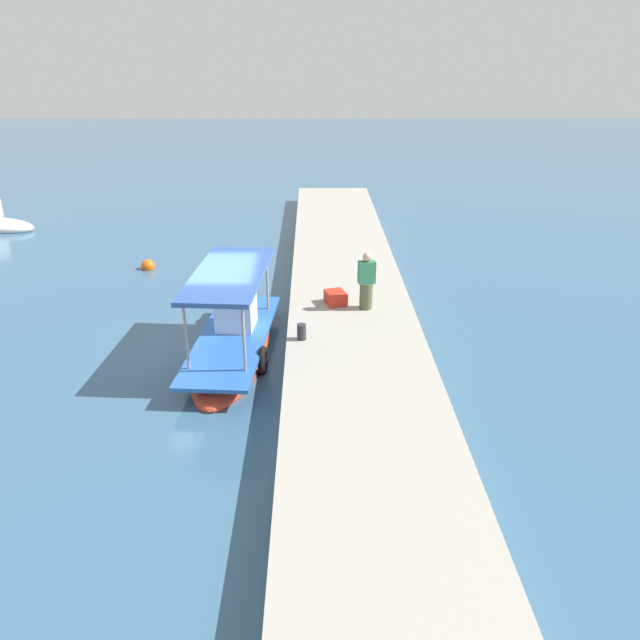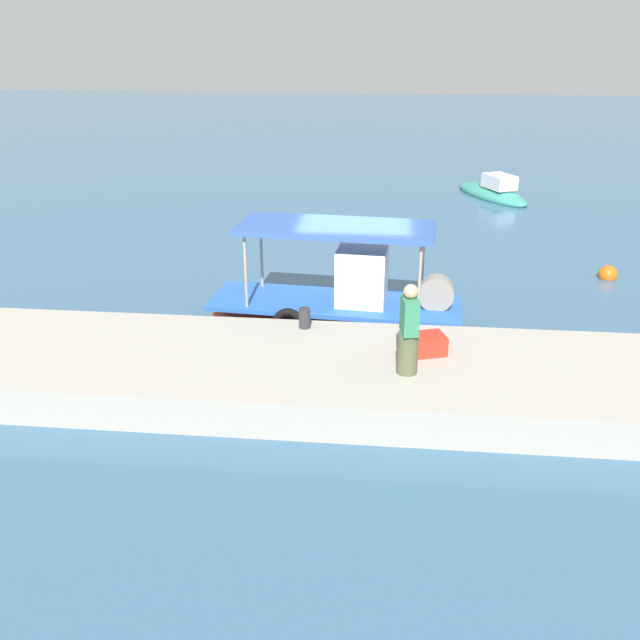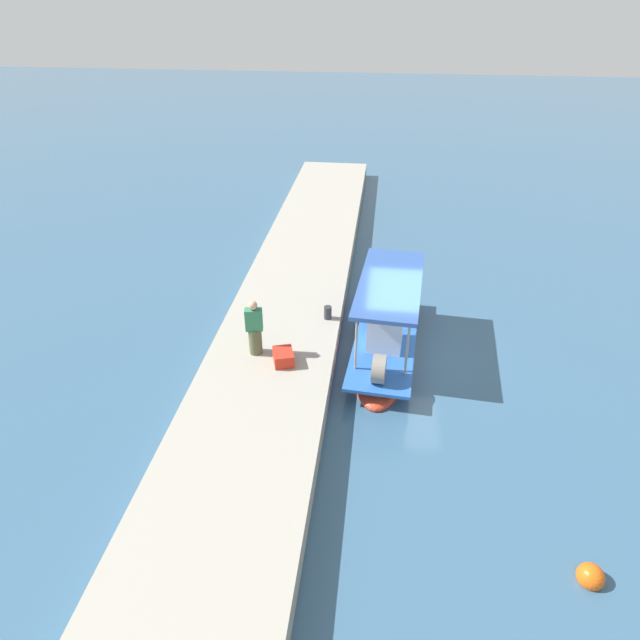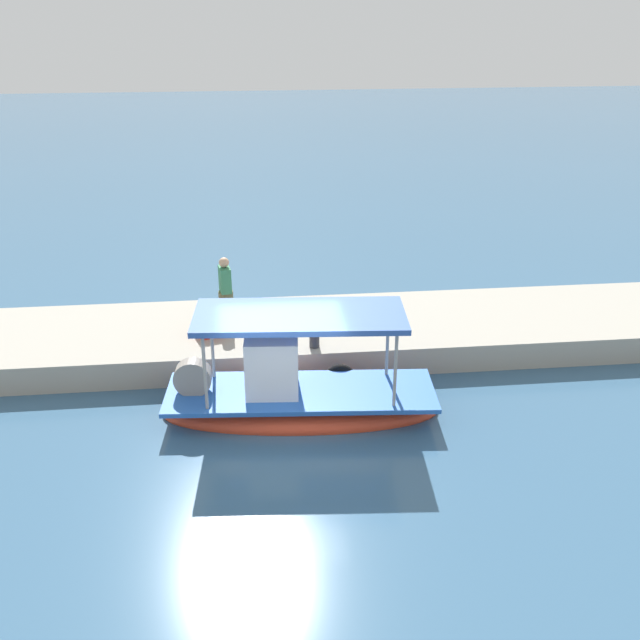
# 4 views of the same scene
# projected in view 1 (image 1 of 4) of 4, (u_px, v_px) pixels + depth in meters

# --- Properties ---
(ground_plane) EXTENTS (120.00, 120.00, 0.00)m
(ground_plane) POSITION_uv_depth(u_px,v_px,m) (213.00, 349.00, 17.33)
(ground_plane) COLOR #375C7C
(dock_quay) EXTENTS (36.00, 3.62, 0.69)m
(dock_quay) POSITION_uv_depth(u_px,v_px,m) (354.00, 336.00, 17.24)
(dock_quay) COLOR #9F9B8F
(dock_quay) RESTS_ON ground_plane
(main_fishing_boat) EXTENTS (6.11, 2.26, 2.72)m
(main_fishing_boat) POSITION_uv_depth(u_px,v_px,m) (234.00, 339.00, 16.90)
(main_fishing_boat) COLOR red
(main_fishing_boat) RESTS_ON ground_plane
(fisherman_near_bollard) EXTENTS (0.43, 0.51, 1.68)m
(fisherman_near_bollard) POSITION_uv_depth(u_px,v_px,m) (366.00, 284.00, 17.90)
(fisherman_near_bollard) COLOR #4F5638
(fisherman_near_bollard) RESTS_ON dock_quay
(mooring_bollard) EXTENTS (0.24, 0.24, 0.42)m
(mooring_bollard) POSITION_uv_depth(u_px,v_px,m) (302.00, 332.00, 16.20)
(mooring_bollard) COLOR #2D2D33
(mooring_bollard) RESTS_ON dock_quay
(cargo_crate) EXTENTS (0.79, 0.71, 0.37)m
(cargo_crate) POSITION_uv_depth(u_px,v_px,m) (336.00, 298.00, 18.47)
(cargo_crate) COLOR red
(cargo_crate) RESTS_ON dock_quay
(marker_buoy) EXTENTS (0.51, 0.51, 0.51)m
(marker_buoy) POSITION_uv_depth(u_px,v_px,m) (148.00, 266.00, 23.49)
(marker_buoy) COLOR #E75B13
(marker_buoy) RESTS_ON ground_plane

